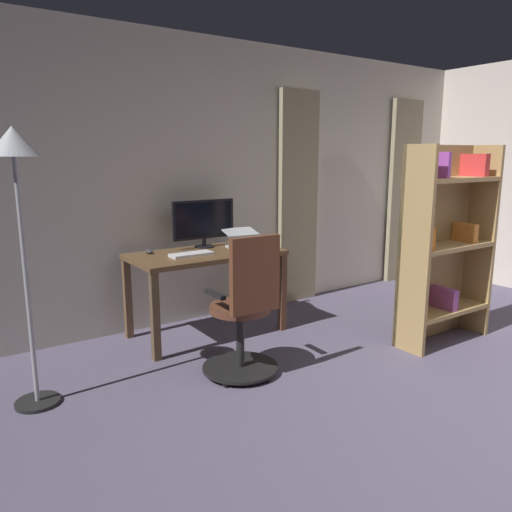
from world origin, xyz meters
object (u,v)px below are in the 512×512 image
at_px(computer_monitor, 204,221).
at_px(bookshelf, 442,244).
at_px(desk, 206,264).
at_px(office_chair, 245,313).
at_px(mug_coffee, 246,237).
at_px(computer_mouse, 149,251).
at_px(floor_lamp, 17,182).
at_px(computer_keyboard, 192,254).
at_px(laptop, 243,241).

xyz_separation_m(computer_monitor, bookshelf, (-1.48, 1.46, -0.15)).
height_order(desk, bookshelf, bookshelf).
relative_size(desk, office_chair, 1.25).
distance_m(office_chair, mug_coffee, 1.40).
xyz_separation_m(computer_mouse, floor_lamp, (1.09, 0.74, 0.65)).
bearing_deg(computer_monitor, bookshelf, 135.46).
relative_size(computer_monitor, computer_mouse, 6.16).
distance_m(desk, computer_mouse, 0.50).
distance_m(office_chair, bookshelf, 1.84).
height_order(desk, office_chair, office_chair).
distance_m(computer_keyboard, mug_coffee, 0.79).
height_order(office_chair, computer_monitor, computer_monitor).
distance_m(computer_keyboard, computer_mouse, 0.39).
xyz_separation_m(office_chair, floor_lamp, (1.33, -0.41, 0.94)).
bearing_deg(office_chair, laptop, 59.12).
relative_size(computer_monitor, floor_lamp, 0.35).
bearing_deg(laptop, computer_keyboard, 18.00).
xyz_separation_m(computer_monitor, floor_lamp, (1.63, 0.74, 0.43)).
bearing_deg(computer_monitor, office_chair, 75.40).
relative_size(computer_mouse, mug_coffee, 0.78).
bearing_deg(bookshelf, mug_coffee, -54.54).
bearing_deg(computer_mouse, bookshelf, 144.19).
height_order(laptop, bookshelf, bookshelf).
bearing_deg(computer_keyboard, mug_coffee, -159.20).
bearing_deg(computer_mouse, office_chair, 101.72).
height_order(desk, floor_lamp, floor_lamp).
distance_m(desk, floor_lamp, 1.79).
bearing_deg(computer_mouse, computer_keyboard, 131.45).
relative_size(desk, mug_coffee, 10.21).
xyz_separation_m(bookshelf, floor_lamp, (3.11, -0.72, 0.58)).
relative_size(office_chair, bookshelf, 0.63).
relative_size(computer_monitor, mug_coffee, 4.81).
height_order(desk, computer_mouse, computer_mouse).
distance_m(desk, laptop, 0.44).
height_order(computer_keyboard, bookshelf, bookshelf).
bearing_deg(computer_keyboard, bookshelf, 146.53).
bearing_deg(floor_lamp, computer_keyboard, -161.70).
xyz_separation_m(office_chair, computer_monitor, (-0.30, -1.15, 0.51)).
height_order(laptop, computer_mouse, laptop).
relative_size(computer_keyboard, laptop, 0.97).
height_order(computer_monitor, computer_mouse, computer_monitor).
bearing_deg(desk, office_chair, 78.15).
bearing_deg(desk, floor_lamp, 18.78).
xyz_separation_m(desk, computer_mouse, (0.43, -0.22, 0.12)).
bearing_deg(computer_monitor, mug_coffee, 178.06).
relative_size(office_chair, computer_mouse, 10.44).
bearing_deg(mug_coffee, computer_keyboard, 20.80).
relative_size(computer_monitor, bookshelf, 0.37).
distance_m(computer_monitor, computer_keyboard, 0.47).
xyz_separation_m(mug_coffee, floor_lamp, (2.09, 0.73, 0.62)).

